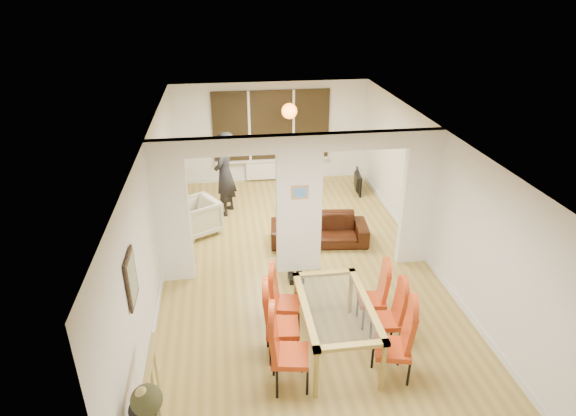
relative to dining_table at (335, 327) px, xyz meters
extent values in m
cube|color=#A08840|center=(-0.18, 2.24, -0.41)|extent=(5.00, 9.00, 0.01)
cube|color=white|center=(-0.18, 2.24, 0.89)|extent=(5.00, 0.18, 2.60)
cube|color=black|center=(-0.18, 6.68, 1.09)|extent=(3.00, 0.08, 1.80)
cube|color=white|center=(-0.18, 6.64, -0.11)|extent=(1.40, 0.08, 0.50)
sphere|color=orange|center=(0.12, 5.54, 1.74)|extent=(0.36, 0.36, 0.36)
cube|color=gray|center=(-2.65, -0.16, 1.19)|extent=(0.04, 0.52, 0.67)
cube|color=#4C8CD8|center=(-0.18, 2.14, 1.19)|extent=(0.30, 0.03, 0.25)
imported|color=black|center=(0.40, 3.17, -0.12)|extent=(2.03, 0.98, 0.57)
imported|color=beige|center=(-2.07, 3.93, -0.03)|extent=(1.10, 1.11, 0.75)
imported|color=black|center=(-1.44, 4.82, 0.56)|extent=(0.82, 0.68, 1.93)
imported|color=black|center=(1.82, 5.63, -0.16)|extent=(0.89, 0.24, 0.51)
cylinder|color=#143F19|center=(-0.01, 4.70, -0.05)|extent=(0.08, 0.08, 0.30)
imported|color=black|center=(0.37, 4.57, -0.17)|extent=(0.20, 0.20, 0.05)
camera|label=1|loc=(-1.43, -5.31, 4.51)|focal=30.00mm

